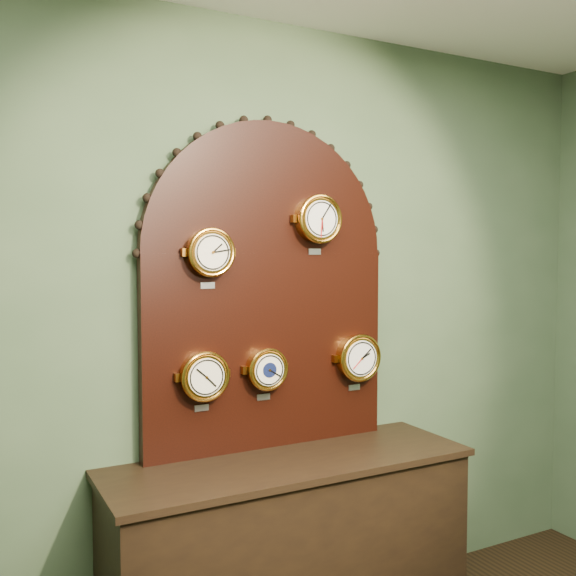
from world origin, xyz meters
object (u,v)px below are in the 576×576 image
barometer (266,369)px  shop_counter (290,555)px  roman_clock (210,252)px  arabic_clock (318,219)px  tide_clock (358,358)px  display_board (268,276)px  hygrometer (204,376)px

barometer → shop_counter: bearing=-75.4°
roman_clock → arabic_clock: (0.54, -0.00, 0.15)m
shop_counter → tide_clock: bearing=18.5°
roman_clock → tide_clock: size_ratio=0.93×
display_board → hygrometer: bearing=-168.9°
arabic_clock → tide_clock: size_ratio=0.98×
shop_counter → barometer: barometer is taller
shop_counter → hygrometer: (-0.34, 0.15, 0.80)m
arabic_clock → hygrometer: (-0.57, 0.00, -0.69)m
shop_counter → display_board: size_ratio=1.05×
barometer → tide_clock: (0.50, -0.00, 0.01)m
arabic_clock → hygrometer: 0.89m
arabic_clock → barometer: size_ratio=1.14×
hygrometer → barometer: hygrometer is taller
tide_clock → hygrometer: bearing=180.0°
shop_counter → barometer: bearing=104.6°
display_board → arabic_clock: 0.36m
roman_clock → hygrometer: (-0.03, -0.00, -0.53)m
shop_counter → tide_clock: tide_clock is taller
shop_counter → display_board: 1.25m
display_board → barometer: bearing=-121.3°
roman_clock → barometer: (0.27, 0.00, -0.53)m
roman_clock → hygrometer: bearing=-179.7°
arabic_clock → hygrometer: bearing=180.0°
display_board → roman_clock: display_board is taller
tide_clock → shop_counter: bearing=-161.5°
roman_clock → tide_clock: (0.77, -0.00, -0.51)m
hygrometer → barometer: (0.30, 0.00, 0.00)m
hygrometer → tide_clock: (0.80, -0.00, 0.02)m
roman_clock → arabic_clock: size_ratio=0.94×
display_board → tide_clock: display_board is taller
roman_clock → barometer: 0.59m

